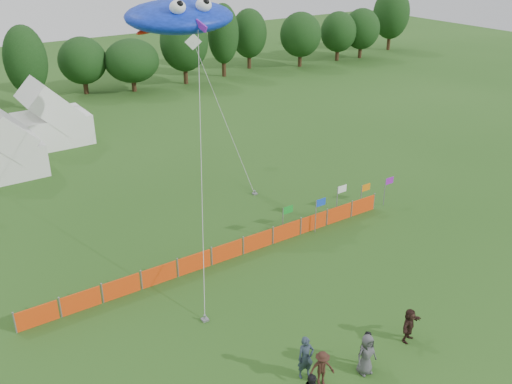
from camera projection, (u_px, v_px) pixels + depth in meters
ground at (336, 353)px, 24.09m from camera, size 160.00×160.00×0.00m
treeline at (51, 62)px, 56.87m from camera, size 104.57×8.78×8.36m
tent_left at (8, 148)px, 40.95m from camera, size 4.41×4.41×3.89m
tent_right at (51, 119)px, 46.84m from camera, size 5.69×4.55×4.02m
barrier_fence at (227, 252)px, 30.65m from camera, size 21.90×0.06×1.00m
flag_row at (339, 201)px, 34.39m from camera, size 8.73×0.58×2.26m
spectator_a at (306, 358)px, 22.45m from camera, size 0.78×0.62×1.88m
spectator_c at (322, 369)px, 22.12m from camera, size 1.15×0.93×1.56m
spectator_d at (366, 350)px, 22.96m from camera, size 1.11×0.68×1.76m
spectator_e at (366, 354)px, 22.66m from camera, size 0.95×0.68×1.83m
spectator_f at (409, 325)px, 24.51m from camera, size 1.56×0.87×1.60m
stingray_kite at (177, 16)px, 34.48m from camera, size 9.87×22.11×12.73m
small_kite_white at (209, 80)px, 41.50m from camera, size 1.82×10.07×9.22m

